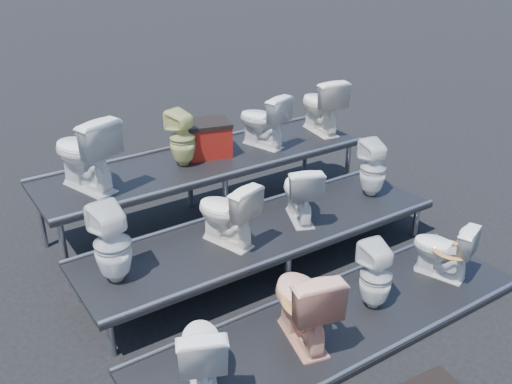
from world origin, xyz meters
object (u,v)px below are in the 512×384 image
toilet_6 (300,191)px  toilet_9 (182,138)px  toilet_1 (303,302)px  toilet_11 (321,105)px  toilet_3 (442,249)px  toilet_5 (226,213)px  toilet_2 (376,276)px  toilet_8 (84,152)px  toilet_0 (201,351)px  red_crate (207,140)px  toilet_10 (263,120)px  toilet_4 (112,244)px  toilet_7 (373,168)px

toilet_6 → toilet_9: (-0.81, 1.30, 0.40)m
toilet_1 → toilet_11: toilet_11 is taller
toilet_3 → toilet_5: bearing=-54.7°
toilet_2 → toilet_5: size_ratio=0.98×
toilet_8 → toilet_9: bearing=161.8°
toilet_3 → toilet_8: toilet_8 is taller
toilet_0 → red_crate: red_crate is taller
toilet_10 → toilet_3: bearing=85.5°
toilet_8 → toilet_6: bearing=128.8°
toilet_6 → toilet_4: bearing=22.8°
toilet_6 → toilet_8: size_ratio=0.81×
toilet_3 → toilet_4: size_ratio=0.83×
toilet_5 → red_crate: size_ratio=1.33×
toilet_0 → toilet_6: (2.00, 1.30, 0.39)m
toilet_10 → red_crate: (-0.76, 0.13, -0.16)m
toilet_5 → toilet_10: 1.90m
toilet_11 → toilet_0: bearing=46.1°
toilet_3 → toilet_11: bearing=-119.1°
toilet_1 → toilet_8: toilet_8 is taller
toilet_11 → toilet_2: bearing=70.3°
toilet_0 → toilet_10: (2.36, 2.60, 0.80)m
toilet_2 → toilet_1: bearing=7.7°
toilet_3 → toilet_1: bearing=-20.7°
toilet_3 → toilet_10: toilet_10 is taller
toilet_2 → toilet_6: bearing=-83.7°
toilet_1 → toilet_0: bearing=13.9°
toilet_3 → toilet_2: bearing=-20.7°
toilet_4 → toilet_8: size_ratio=0.91×
toilet_0 → toilet_9: toilet_9 is taller
toilet_0 → toilet_7: toilet_7 is taller
toilet_1 → toilet_4: bearing=-31.8°
toilet_11 → red_crate: toilet_11 is taller
toilet_2 → toilet_3: bearing=-172.3°
toilet_1 → toilet_5: (-0.02, 1.30, 0.34)m
toilet_1 → toilet_8: (-1.05, 2.60, 0.81)m
toilet_2 → toilet_6: toilet_6 is taller
toilet_4 → toilet_7: (3.35, 0.00, -0.04)m
toilet_1 → toilet_5: size_ratio=1.16×
toilet_3 → toilet_6: toilet_6 is taller
toilet_1 → toilet_7: 2.47m
toilet_11 → toilet_5: bearing=37.5°
toilet_3 → toilet_8: size_ratio=0.76×
toilet_7 → toilet_8: 3.42m
toilet_10 → red_crate: 0.79m
red_crate → toilet_10: bearing=4.7°
toilet_7 → toilet_8: toilet_8 is taller
toilet_4 → toilet_11: 3.81m
toilet_8 → toilet_10: 2.36m
toilet_10 → toilet_0: bearing=30.4°
red_crate → toilet_3: bearing=-49.2°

